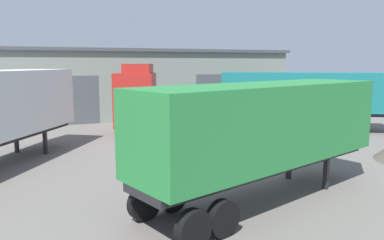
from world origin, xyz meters
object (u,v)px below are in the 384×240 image
(container_trailer_green, at_px, (263,126))
(oil_drum, at_px, (153,154))
(container_trailer_yellow, at_px, (305,93))
(tractor_unit_red, at_px, (143,101))

(container_trailer_green, bearing_deg, oil_drum, 91.74)
(container_trailer_yellow, distance_m, oil_drum, 12.85)
(container_trailer_green, bearing_deg, container_trailer_yellow, 28.19)
(container_trailer_yellow, height_order, oil_drum, container_trailer_yellow)
(container_trailer_green, distance_m, oil_drum, 6.47)
(tractor_unit_red, distance_m, container_trailer_yellow, 10.80)
(oil_drum, bearing_deg, container_trailer_yellow, 21.47)
(tractor_unit_red, bearing_deg, container_trailer_green, 115.73)
(tractor_unit_red, height_order, container_trailer_yellow, tractor_unit_red)
(container_trailer_green, bearing_deg, tractor_unit_red, 74.90)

